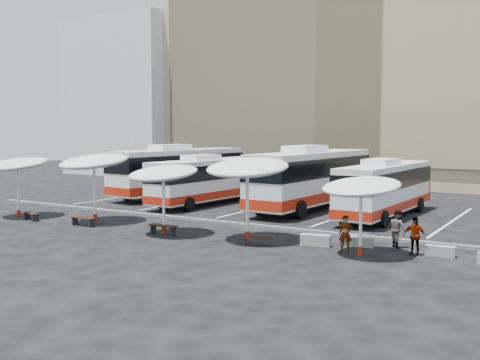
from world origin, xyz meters
The scene contains 24 objects.
ground centered at (0.00, 0.00, 0.00)m, with size 120.00×120.00×0.00m, color black.
sandstone_building centered at (0.00, 31.87, 12.63)m, with size 42.00×18.25×29.60m.
apartment_block centered at (-28.00, 28.00, 9.00)m, with size 14.00×14.00×18.00m, color silver.
curb_divider centered at (0.00, 0.50, 0.07)m, with size 34.00×0.25×0.15m, color black.
bay_lines centered at (0.00, 8.00, 0.01)m, with size 24.15×12.00×0.01m.
bus_0 centered at (-8.62, 9.71, 2.07)m, with size 3.97×12.97×4.05m.
bus_1 centered at (-3.95, 7.01, 1.77)m, with size 2.95×11.00×3.46m.
bus_2 centered at (3.11, 8.64, 2.12)m, with size 3.42×13.18×4.15m.
bus_3 centered at (8.29, 7.55, 1.78)m, with size 2.79×11.04×3.48m.
sunshade_0 centered at (-10.29, -3.72, 3.10)m, with size 3.67×3.71×3.65m.
sunshade_1 centered at (-5.01, -2.71, 3.37)m, with size 4.00×4.05×3.96m.
sunshade_2 centered at (0.70, -3.66, 3.00)m, with size 3.58×3.62×3.54m.
sunshade_3 centered at (5.01, -2.88, 3.38)m, with size 4.18×4.23×3.98m.
sunshade_4 centered at (10.53, -3.14, 2.81)m, with size 3.85×3.88×3.31m.
wood_bench_0 centered at (-8.55, -4.20, 0.34)m, with size 1.48×0.77×0.44m.
wood_bench_1 centered at (-4.53, -4.03, 0.37)m, with size 1.56×0.43×0.48m.
wood_bench_2 centered at (0.73, -3.76, 0.37)m, with size 1.56×0.42×0.48m.
wood_bench_3 centered at (6.03, -3.67, 0.35)m, with size 1.51×0.94×0.45m.
conc_bench_0 centered at (8.20, -2.31, 0.25)m, with size 1.32×0.44×0.49m, color gray.
conc_bench_1 centered at (9.96, -1.51, 0.22)m, with size 1.17×0.39×0.44m, color gray.
conc_bench_2 centered at (13.37, -1.60, 0.21)m, with size 1.14×0.38×0.43m, color gray.
passenger_0 centered at (9.79, -2.82, 0.77)m, with size 0.56×0.37×1.55m, color black.
passenger_1 centered at (11.41, -0.79, 0.84)m, with size 0.81×0.63×1.67m, color black.
passenger_2 centered at (12.41, -1.93, 0.79)m, with size 0.93×0.39×1.58m, color black.
Camera 1 is at (18.17, -24.93, 5.07)m, focal length 42.00 mm.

